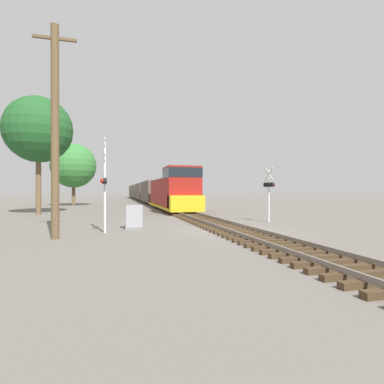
{
  "coord_description": "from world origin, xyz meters",
  "views": [
    {
      "loc": [
        -5.95,
        -14.67,
        2.12
      ],
      "look_at": [
        -0.9,
        4.89,
        2.02
      ],
      "focal_mm": 28.0,
      "sensor_mm": 36.0,
      "label": 1
    }
  ],
  "objects_px": {
    "tree_far_right": "(38,130)",
    "crossing_signal_near": "(104,182)",
    "crossing_signal_far": "(269,188)",
    "utility_pole": "(55,130)",
    "tree_mid_background": "(73,166)",
    "freight_train": "(145,192)",
    "relay_cabinet": "(134,217)"
  },
  "relations": [
    {
      "from": "crossing_signal_far",
      "to": "relay_cabinet",
      "type": "bearing_deg",
      "value": 91.69
    },
    {
      "from": "freight_train",
      "to": "crossing_signal_near",
      "type": "distance_m",
      "value": 47.23
    },
    {
      "from": "freight_train",
      "to": "tree_mid_background",
      "type": "xyz_separation_m",
      "value": [
        -11.58,
        -17.58,
        3.71
      ]
    },
    {
      "from": "crossing_signal_far",
      "to": "utility_pole",
      "type": "height_order",
      "value": "utility_pole"
    },
    {
      "from": "utility_pole",
      "to": "tree_far_right",
      "type": "distance_m",
      "value": 15.53
    },
    {
      "from": "tree_far_right",
      "to": "tree_mid_background",
      "type": "bearing_deg",
      "value": 86.76
    },
    {
      "from": "tree_far_right",
      "to": "crossing_signal_far",
      "type": "bearing_deg",
      "value": -33.03
    },
    {
      "from": "freight_train",
      "to": "crossing_signal_near",
      "type": "relative_size",
      "value": 16.34
    },
    {
      "from": "relay_cabinet",
      "to": "tree_far_right",
      "type": "height_order",
      "value": "tree_far_right"
    },
    {
      "from": "freight_train",
      "to": "utility_pole",
      "type": "distance_m",
      "value": 49.04
    },
    {
      "from": "crossing_signal_far",
      "to": "tree_far_right",
      "type": "xyz_separation_m",
      "value": [
        -16.56,
        10.76,
        5.15
      ]
    },
    {
      "from": "crossing_signal_near",
      "to": "utility_pole",
      "type": "relative_size",
      "value": 0.51
    },
    {
      "from": "freight_train",
      "to": "relay_cabinet",
      "type": "relative_size",
      "value": 58.08
    },
    {
      "from": "freight_train",
      "to": "utility_pole",
      "type": "height_order",
      "value": "utility_pole"
    },
    {
      "from": "crossing_signal_far",
      "to": "tree_mid_background",
      "type": "relative_size",
      "value": 0.42
    },
    {
      "from": "tree_mid_background",
      "to": "crossing_signal_near",
      "type": "bearing_deg",
      "value": -80.06
    },
    {
      "from": "relay_cabinet",
      "to": "tree_far_right",
      "type": "xyz_separation_m",
      "value": [
        -7.54,
        12.17,
        6.82
      ]
    },
    {
      "from": "crossing_signal_far",
      "to": "utility_pole",
      "type": "distance_m",
      "value": 13.41
    },
    {
      "from": "utility_pole",
      "to": "freight_train",
      "type": "bearing_deg",
      "value": 80.03
    },
    {
      "from": "crossing_signal_far",
      "to": "tree_mid_background",
      "type": "xyz_separation_m",
      "value": [
        -15.66,
        26.63,
        3.29
      ]
    },
    {
      "from": "crossing_signal_near",
      "to": "tree_mid_background",
      "type": "relative_size",
      "value": 0.54
    },
    {
      "from": "crossing_signal_near",
      "to": "utility_pole",
      "type": "height_order",
      "value": "utility_pole"
    },
    {
      "from": "tree_mid_background",
      "to": "relay_cabinet",
      "type": "bearing_deg",
      "value": -76.67
    },
    {
      "from": "freight_train",
      "to": "relay_cabinet",
      "type": "distance_m",
      "value": 45.9
    },
    {
      "from": "tree_far_right",
      "to": "tree_mid_background",
      "type": "height_order",
      "value": "tree_far_right"
    },
    {
      "from": "freight_train",
      "to": "tree_far_right",
      "type": "bearing_deg",
      "value": -110.45
    },
    {
      "from": "relay_cabinet",
      "to": "tree_far_right",
      "type": "relative_size",
      "value": 0.13
    },
    {
      "from": "crossing_signal_near",
      "to": "crossing_signal_far",
      "type": "xyz_separation_m",
      "value": [
        10.54,
        2.56,
        -0.24
      ]
    },
    {
      "from": "crossing_signal_far",
      "to": "tree_far_right",
      "type": "distance_m",
      "value": 20.41
    },
    {
      "from": "freight_train",
      "to": "tree_far_right",
      "type": "relative_size",
      "value": 7.43
    },
    {
      "from": "tree_far_right",
      "to": "crossing_signal_near",
      "type": "bearing_deg",
      "value": -65.7
    },
    {
      "from": "crossing_signal_near",
      "to": "tree_mid_background",
      "type": "height_order",
      "value": "tree_mid_background"
    }
  ]
}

